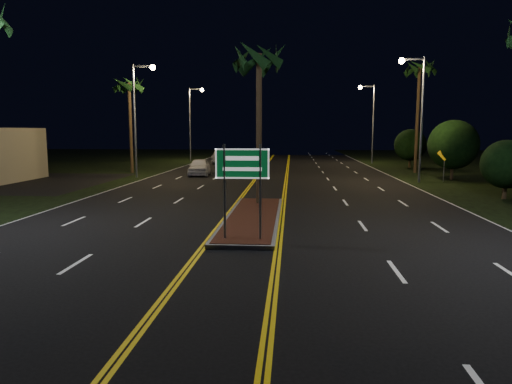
# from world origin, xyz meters

# --- Properties ---
(ground) EXTENTS (120.00, 120.00, 0.00)m
(ground) POSITION_xyz_m (0.00, 0.00, 0.00)
(ground) COLOR black
(ground) RESTS_ON ground
(median_island) EXTENTS (2.25, 10.25, 0.17)m
(median_island) POSITION_xyz_m (0.00, 7.00, 0.08)
(median_island) COLOR gray
(median_island) RESTS_ON ground
(highway_sign) EXTENTS (1.80, 0.08, 3.20)m
(highway_sign) POSITION_xyz_m (0.00, 2.80, 2.40)
(highway_sign) COLOR gray
(highway_sign) RESTS_ON ground
(streetlight_left_mid) EXTENTS (1.91, 0.44, 9.00)m
(streetlight_left_mid) POSITION_xyz_m (-10.61, 24.00, 5.66)
(streetlight_left_mid) COLOR gray
(streetlight_left_mid) RESTS_ON ground
(streetlight_left_far) EXTENTS (1.91, 0.44, 9.00)m
(streetlight_left_far) POSITION_xyz_m (-10.61, 44.00, 5.66)
(streetlight_left_far) COLOR gray
(streetlight_left_far) RESTS_ON ground
(streetlight_right_mid) EXTENTS (1.91, 0.44, 9.00)m
(streetlight_right_mid) POSITION_xyz_m (10.61, 22.00, 5.66)
(streetlight_right_mid) COLOR gray
(streetlight_right_mid) RESTS_ON ground
(streetlight_right_far) EXTENTS (1.91, 0.44, 9.00)m
(streetlight_right_far) POSITION_xyz_m (10.61, 42.00, 5.66)
(streetlight_right_far) COLOR gray
(streetlight_right_far) RESTS_ON ground
(palm_median) EXTENTS (2.40, 2.40, 8.30)m
(palm_median) POSITION_xyz_m (0.00, 10.50, 7.28)
(palm_median) COLOR #382819
(palm_median) RESTS_ON ground
(palm_left_far) EXTENTS (2.40, 2.40, 8.80)m
(palm_left_far) POSITION_xyz_m (-12.80, 28.00, 7.75)
(palm_left_far) COLOR #382819
(palm_left_far) RESTS_ON ground
(palm_right_far) EXTENTS (2.40, 2.40, 10.30)m
(palm_right_far) POSITION_xyz_m (12.80, 30.00, 9.14)
(palm_right_far) COLOR #382819
(palm_right_far) RESTS_ON ground
(shrub_near) EXTENTS (2.70, 2.70, 3.30)m
(shrub_near) POSITION_xyz_m (13.50, 14.00, 1.95)
(shrub_near) COLOR #382819
(shrub_near) RESTS_ON ground
(shrub_mid) EXTENTS (3.78, 3.78, 4.62)m
(shrub_mid) POSITION_xyz_m (14.00, 24.00, 2.73)
(shrub_mid) COLOR #382819
(shrub_mid) RESTS_ON ground
(shrub_far) EXTENTS (3.24, 3.24, 3.96)m
(shrub_far) POSITION_xyz_m (13.80, 36.00, 2.34)
(shrub_far) COLOR #382819
(shrub_far) RESTS_ON ground
(car_near) EXTENTS (2.66, 5.25, 1.69)m
(car_near) POSITION_xyz_m (-6.27, 26.32, 0.84)
(car_near) COLOR white
(car_near) RESTS_ON ground
(car_far) EXTENTS (2.54, 5.51, 1.81)m
(car_far) POSITION_xyz_m (-6.52, 40.74, 0.90)
(car_far) COLOR silver
(car_far) RESTS_ON ground
(warning_sign) EXTENTS (1.13, 0.07, 2.69)m
(warning_sign) POSITION_xyz_m (13.00, 22.76, 1.77)
(warning_sign) COLOR gray
(warning_sign) RESTS_ON ground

